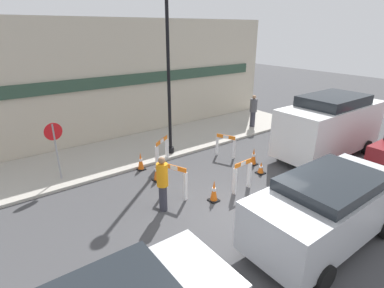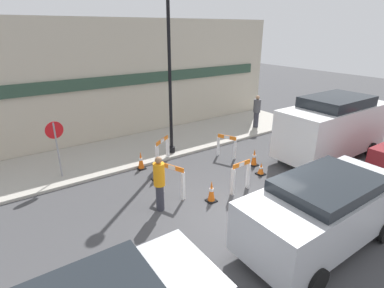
% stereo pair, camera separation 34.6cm
% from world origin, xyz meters
% --- Properties ---
extents(ground_plane, '(60.00, 60.00, 0.00)m').
position_xyz_m(ground_plane, '(0.00, 0.00, 0.00)').
color(ground_plane, '#424244').
extents(sidewalk_slab, '(18.00, 3.52, 0.10)m').
position_xyz_m(sidewalk_slab, '(0.00, 6.26, 0.05)').
color(sidewalk_slab, '#ADA89E').
rests_on(sidewalk_slab, ground_plane).
extents(storefront_facade, '(18.00, 0.22, 5.50)m').
position_xyz_m(storefront_facade, '(0.00, 8.09, 2.75)').
color(storefront_facade, '#BCB29E').
rests_on(storefront_facade, ground_plane).
extents(streetlamp_post, '(0.44, 0.44, 6.37)m').
position_xyz_m(streetlamp_post, '(0.68, 4.94, 4.13)').
color(streetlamp_post, black).
rests_on(streetlamp_post, sidewalk_slab).
extents(stop_sign, '(0.60, 0.09, 2.04)m').
position_xyz_m(stop_sign, '(-3.70, 5.26, 1.47)').
color(stop_sign, gray).
rests_on(stop_sign, sidewalk_slab).
extents(barricade_0, '(0.46, 0.80, 0.96)m').
position_xyz_m(barricade_0, '(2.42, 3.41, 0.52)').
color(barricade_0, white).
rests_on(barricade_0, ground_plane).
extents(barricade_1, '(0.86, 0.63, 1.06)m').
position_xyz_m(barricade_1, '(-0.08, 4.35, 0.58)').
color(barricade_1, white).
rests_on(barricade_1, ground_plane).
extents(barricade_2, '(0.47, 0.88, 1.10)m').
position_xyz_m(barricade_2, '(-1.05, 2.00, 0.60)').
color(barricade_2, white).
rests_on(barricade_2, ground_plane).
extents(barricade_3, '(0.78, 0.17, 1.07)m').
position_xyz_m(barricade_3, '(0.95, 0.99, 0.57)').
color(barricade_3, white).
rests_on(barricade_3, ground_plane).
extents(traffic_cone_0, '(0.30, 0.30, 0.71)m').
position_xyz_m(traffic_cone_0, '(-0.95, 3.28, 0.35)').
color(traffic_cone_0, black).
rests_on(traffic_cone_0, ground_plane).
extents(traffic_cone_1, '(0.30, 0.30, 0.70)m').
position_xyz_m(traffic_cone_1, '(-1.01, 4.40, 0.34)').
color(traffic_cone_1, black).
rests_on(traffic_cone_1, ground_plane).
extents(traffic_cone_2, '(0.30, 0.30, 0.71)m').
position_xyz_m(traffic_cone_2, '(-0.21, 1.05, 0.34)').
color(traffic_cone_2, black).
rests_on(traffic_cone_2, ground_plane).
extents(traffic_cone_3, '(0.30, 0.30, 0.46)m').
position_xyz_m(traffic_cone_3, '(2.43, 1.47, 0.22)').
color(traffic_cone_3, black).
rests_on(traffic_cone_3, ground_plane).
extents(traffic_cone_4, '(0.30, 0.30, 0.69)m').
position_xyz_m(traffic_cone_4, '(2.79, 2.17, 0.33)').
color(traffic_cone_4, black).
rests_on(traffic_cone_4, ground_plane).
extents(person_worker, '(0.45, 0.45, 1.72)m').
position_xyz_m(person_worker, '(-1.74, 1.54, 0.93)').
color(person_worker, '#33333D').
rests_on(person_worker, ground_plane).
extents(person_pedestrian, '(0.42, 0.42, 1.70)m').
position_xyz_m(person_pedestrian, '(6.17, 5.39, 1.01)').
color(person_pedestrian, '#33333D').
rests_on(person_pedestrian, sidewalk_slab).
extents(parked_car_1, '(4.56, 1.96, 1.81)m').
position_xyz_m(parked_car_1, '(0.82, -2.00, 1.01)').
color(parked_car_1, '#B7BABF').
rests_on(parked_car_1, ground_plane).
extents(work_van, '(5.03, 2.11, 2.57)m').
position_xyz_m(work_van, '(5.93, 1.01, 1.39)').
color(work_van, white).
rests_on(work_van, ground_plane).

